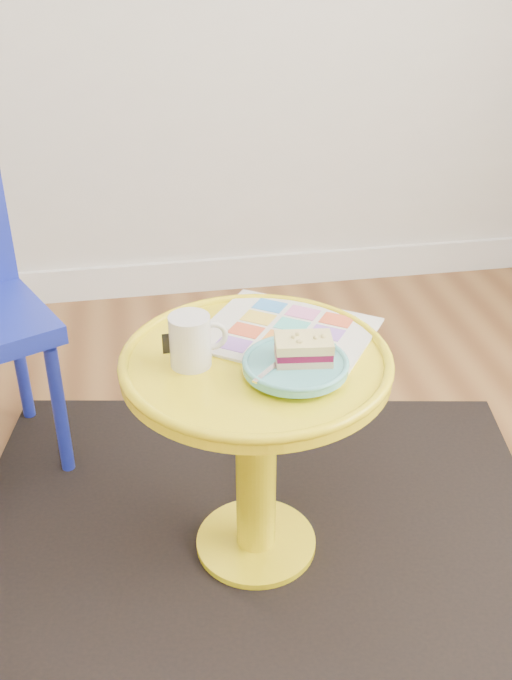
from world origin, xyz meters
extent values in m
cube|color=white|center=(0.00, 1.99, 0.06)|extent=(4.00, 0.02, 0.12)
cube|color=black|center=(0.56, 0.71, 0.00)|extent=(1.47, 1.31, 0.01)
cylinder|color=yellow|center=(0.56, 0.71, 0.01)|extent=(0.26, 0.26, 0.02)
cylinder|color=yellow|center=(0.56, 0.71, 0.24)|extent=(0.08, 0.08, 0.44)
cylinder|color=yellow|center=(0.56, 0.71, 0.47)|extent=(0.51, 0.51, 0.03)
cylinder|color=#1825A2|center=(0.14, 1.04, 0.18)|extent=(0.03, 0.03, 0.35)
cylinder|color=#1825A2|center=(0.03, 1.29, 0.18)|extent=(0.03, 0.03, 0.35)
cube|color=silver|center=(0.63, 0.79, 0.49)|extent=(0.42, 0.41, 0.01)
cylinder|color=silver|center=(0.43, 0.71, 0.54)|extent=(0.08, 0.08, 0.10)
torus|color=silver|center=(0.48, 0.71, 0.54)|extent=(0.06, 0.01, 0.06)
cylinder|color=#D1B78C|center=(0.43, 0.71, 0.58)|extent=(0.07, 0.07, 0.01)
cylinder|color=#53AAAF|center=(0.62, 0.64, 0.49)|extent=(0.07, 0.07, 0.01)
cylinder|color=#53AAAF|center=(0.62, 0.64, 0.50)|extent=(0.19, 0.19, 0.01)
cube|color=#D3BC8C|center=(0.63, 0.65, 0.52)|extent=(0.11, 0.08, 0.01)
cube|color=maroon|center=(0.63, 0.65, 0.53)|extent=(0.11, 0.08, 0.01)
cube|color=#EADB8C|center=(0.63, 0.65, 0.55)|extent=(0.11, 0.08, 0.02)
cube|color=silver|center=(0.57, 0.63, 0.51)|extent=(0.09, 0.09, 0.00)
cube|color=silver|center=(0.62, 0.68, 0.51)|extent=(0.04, 0.04, 0.00)
camera|label=1|loc=(0.35, -0.49, 1.23)|focal=40.00mm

